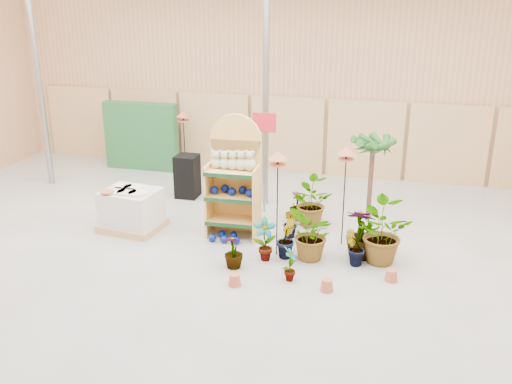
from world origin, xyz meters
TOP-DOWN VIEW (x-y plane):
  - room at (0.00, 0.91)m, footprint 15.20×12.10m
  - display_shelf at (-0.20, 1.78)m, footprint 1.03×0.67m
  - teddy_bears at (-0.16, 1.67)m, footprint 0.89×0.24m
  - gazing_balls_shelf at (-0.20, 1.63)m, footprint 0.88×0.30m
  - gazing_balls_floor at (-0.26, 1.32)m, footprint 0.63×0.39m
  - pallet_stack at (-2.28, 1.42)m, footprint 1.27×1.10m
  - charcoal_planters at (-1.86, 3.48)m, footprint 0.50×0.50m
  - trellis_stock at (-3.80, 5.20)m, footprint 2.00×0.30m
  - offer_sign at (0.10, 2.98)m, footprint 0.50×0.08m
  - bird_table_front at (0.82, 1.00)m, footprint 0.34×0.34m
  - bird_table_right at (1.93, 1.74)m, footprint 0.34×0.34m
  - bird_table_back at (-2.36, 4.64)m, footprint 0.34×0.34m
  - palm at (2.33, 3.18)m, footprint 0.70×0.70m
  - potted_plant_0 at (0.66, 0.71)m, footprint 0.51×0.43m
  - potted_plant_1 at (1.00, 0.95)m, footprint 0.33×0.40m
  - potted_plant_2 at (1.47, 0.94)m, footprint 0.92×1.01m
  - potted_plant_3 at (2.31, 1.27)m, footprint 0.56×0.56m
  - potted_plant_4 at (2.40, 1.91)m, footprint 0.36×0.41m
  - potted_plant_5 at (0.94, 1.79)m, footprint 0.43×0.41m
  - potted_plant_6 at (1.15, 2.54)m, footprint 1.16×1.16m
  - potted_plant_7 at (0.20, 0.31)m, footprint 0.35×0.35m
  - potted_plant_8 at (1.25, 0.08)m, footprint 0.24×0.34m
  - potted_plant_9 at (2.24, 0.91)m, footprint 0.48×0.46m
  - potted_plant_10 at (2.63, 1.18)m, footprint 1.33×1.33m
  - potted_plant_11 at (0.87, 2.77)m, footprint 0.35×0.35m

SIDE VIEW (x-z plane):
  - gazing_balls_floor at x=-0.26m, z-range 0.00..0.15m
  - potted_plant_11 at x=0.87m, z-range 0.00..0.60m
  - potted_plant_7 at x=0.20m, z-range 0.00..0.61m
  - potted_plant_5 at x=0.94m, z-range 0.00..0.61m
  - potted_plant_8 at x=1.25m, z-range 0.00..0.63m
  - potted_plant_4 at x=2.40m, z-range 0.00..0.66m
  - potted_plant_9 at x=2.24m, z-range 0.00..0.67m
  - potted_plant_1 at x=1.00m, z-range 0.00..0.72m
  - potted_plant_0 at x=0.66m, z-range 0.00..0.82m
  - pallet_stack at x=-2.28m, z-range -0.02..0.85m
  - potted_plant_3 at x=2.31m, z-range 0.00..0.95m
  - potted_plant_2 at x=1.47m, z-range 0.00..0.97m
  - potted_plant_6 at x=1.15m, z-range 0.00..0.98m
  - charcoal_planters at x=-1.86m, z-range 0.00..1.00m
  - potted_plant_10 at x=2.63m, z-range 0.00..1.12m
  - trellis_stock at x=-3.80m, z-range 0.00..1.80m
  - gazing_balls_shelf at x=-0.20m, z-range 0.85..1.02m
  - display_shelf at x=-0.20m, z-range -0.10..2.29m
  - teddy_bears at x=-0.16m, z-range 1.32..1.71m
  - offer_sign at x=0.10m, z-range 0.47..2.67m
  - palm at x=2.33m, z-range 0.68..2.57m
  - bird_table_back at x=-2.36m, z-range 0.75..2.52m
  - bird_table_right at x=1.93m, z-range 0.83..2.77m
  - bird_table_front at x=0.82m, z-range 0.85..2.82m
  - room at x=0.00m, z-range -0.14..4.56m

